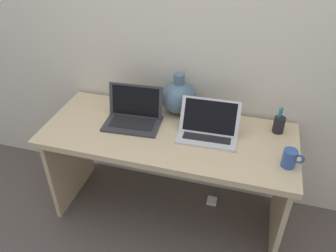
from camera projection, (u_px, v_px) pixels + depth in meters
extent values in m
plane|color=#564C47|center=(168.00, 211.00, 2.47)|extent=(6.00, 6.00, 0.00)
cube|color=beige|center=(184.00, 36.00, 2.07)|extent=(4.40, 0.04, 2.40)
cube|color=#D1B78C|center=(168.00, 135.00, 2.08)|extent=(1.56, 0.64, 0.04)
cube|color=#D1B78C|center=(71.00, 158.00, 2.45)|extent=(0.03, 0.54, 0.67)
cube|color=#D1B78C|center=(281.00, 200.00, 2.12)|extent=(0.03, 0.54, 0.67)
cube|color=#333338|center=(132.00, 124.00, 2.13)|extent=(0.36, 0.26, 0.01)
cube|color=black|center=(132.00, 123.00, 2.13)|extent=(0.29, 0.16, 0.00)
cube|color=#333338|center=(136.00, 101.00, 2.14)|extent=(0.35, 0.08, 0.21)
cube|color=black|center=(136.00, 101.00, 2.14)|extent=(0.31, 0.07, 0.19)
cube|color=silver|center=(207.00, 136.00, 2.02)|extent=(0.36, 0.24, 0.01)
cube|color=black|center=(207.00, 135.00, 2.02)|extent=(0.29, 0.14, 0.00)
cube|color=silver|center=(210.00, 117.00, 2.01)|extent=(0.36, 0.13, 0.19)
cube|color=black|center=(210.00, 117.00, 2.01)|extent=(0.32, 0.12, 0.17)
ellipsoid|color=slate|center=(179.00, 97.00, 2.21)|extent=(0.24, 0.24, 0.21)
cylinder|color=slate|center=(179.00, 79.00, 2.13)|extent=(0.07, 0.07, 0.07)
cylinder|color=#335199|center=(289.00, 158.00, 1.79)|extent=(0.08, 0.08, 0.10)
torus|color=#335199|center=(299.00, 159.00, 1.77)|extent=(0.06, 0.01, 0.06)
cylinder|color=black|center=(279.00, 125.00, 2.04)|extent=(0.07, 0.07, 0.10)
cylinder|color=#338CBF|center=(278.00, 118.00, 2.02)|extent=(0.01, 0.01, 0.14)
cylinder|color=#338CBF|center=(280.00, 117.00, 2.03)|extent=(0.02, 0.01, 0.13)
cylinder|color=#4CA566|center=(279.00, 117.00, 2.03)|extent=(0.02, 0.02, 0.14)
cube|color=white|center=(212.00, 201.00, 2.53)|extent=(0.07, 0.07, 0.03)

